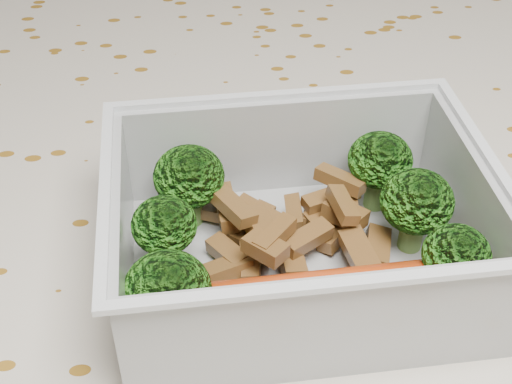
{
  "coord_description": "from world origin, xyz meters",
  "views": [
    {
      "loc": [
        -0.01,
        -0.27,
        1.01
      ],
      "look_at": [
        0.01,
        0.0,
        0.78
      ],
      "focal_mm": 50.0,
      "sensor_mm": 36.0,
      "label": 1
    }
  ],
  "objects": [
    {
      "name": "dining_table",
      "position": [
        0.0,
        0.0,
        0.67
      ],
      "size": [
        1.4,
        0.9,
        0.75
      ],
      "color": "brown",
      "rests_on": "ground"
    },
    {
      "name": "tablecloth",
      "position": [
        0.0,
        0.0,
        0.72
      ],
      "size": [
        1.46,
        0.96,
        0.19
      ],
      "color": "beige",
      "rests_on": "dining_table"
    },
    {
      "name": "lunch_container",
      "position": [
        0.03,
        -0.03,
        0.78
      ],
      "size": [
        0.19,
        0.15,
        0.06
      ],
      "color": "silver",
      "rests_on": "tablecloth"
    },
    {
      "name": "broccoli_florets",
      "position": [
        0.02,
        -0.02,
        0.79
      ],
      "size": [
        0.16,
        0.12,
        0.04
      ],
      "color": "#608C3F",
      "rests_on": "lunch_container"
    },
    {
      "name": "meat_pile",
      "position": [
        0.02,
        -0.01,
        0.77
      ],
      "size": [
        0.1,
        0.07,
        0.03
      ],
      "color": "brown",
      "rests_on": "lunch_container"
    },
    {
      "name": "sausage",
      "position": [
        0.03,
        -0.06,
        0.77
      ],
      "size": [
        0.15,
        0.04,
        0.03
      ],
      "color": "red",
      "rests_on": "lunch_container"
    }
  ]
}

